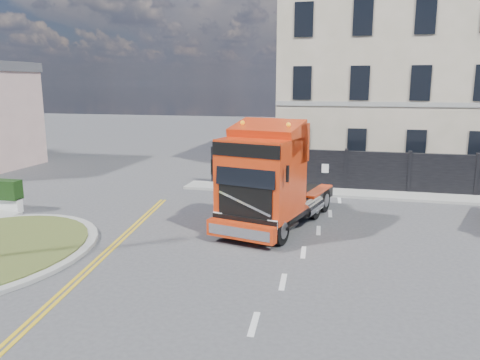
# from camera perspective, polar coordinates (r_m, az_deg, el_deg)

# --- Properties ---
(ground) EXTENTS (120.00, 120.00, 0.00)m
(ground) POSITION_cam_1_polar(r_m,az_deg,el_deg) (16.08, -2.71, -7.45)
(ground) COLOR #424244
(ground) RESTS_ON ground
(hoarding_fence) EXTENTS (18.80, 0.25, 2.00)m
(hoarding_fence) POSITION_cam_1_polar(r_m,az_deg,el_deg) (24.04, 18.83, 0.81)
(hoarding_fence) COLOR black
(hoarding_fence) RESTS_ON ground
(georgian_building) EXTENTS (12.30, 10.30, 12.80)m
(georgian_building) POSITION_cam_1_polar(r_m,az_deg,el_deg) (31.11, 17.24, 12.09)
(georgian_building) COLOR beige
(georgian_building) RESTS_ON ground
(pavement_far) EXTENTS (20.00, 1.60, 0.12)m
(pavement_far) POSITION_cam_1_polar(r_m,az_deg,el_deg) (23.30, 17.51, -1.79)
(pavement_far) COLOR #989893
(pavement_far) RESTS_ON ground
(truck) EXTENTS (3.88, 6.87, 3.89)m
(truck) POSITION_cam_1_polar(r_m,az_deg,el_deg) (16.95, 3.50, -0.35)
(truck) COLOR black
(truck) RESTS_ON ground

